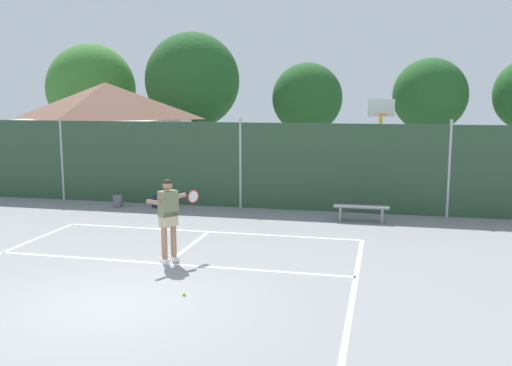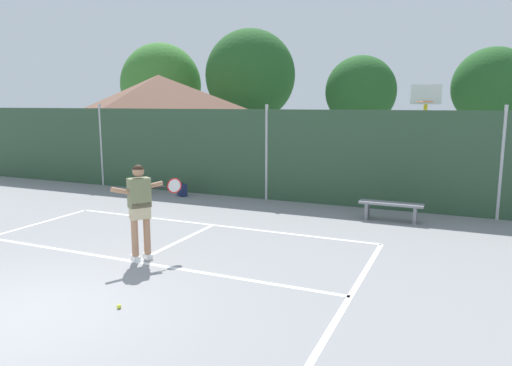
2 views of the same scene
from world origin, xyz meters
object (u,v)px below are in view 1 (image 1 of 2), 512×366
object	(u,v)px
courtside_bench	(361,210)
tennis_player	(169,213)
basketball_hoop	(380,135)
backpack_navy	(157,202)
tennis_ball	(184,294)
backpack_grey	(118,201)

from	to	relation	value
courtside_bench	tennis_player	bearing A→B (deg)	-128.11
basketball_hoop	backpack_navy	world-z (taller)	basketball_hoop
tennis_ball	backpack_navy	distance (m)	8.54
basketball_hoop	backpack_grey	bearing A→B (deg)	-160.71
tennis_player	basketball_hoop	bearing A→B (deg)	62.51
tennis_ball	backpack_navy	world-z (taller)	backpack_navy
tennis_player	tennis_ball	bearing A→B (deg)	-61.80
backpack_grey	courtside_bench	world-z (taller)	courtside_bench
backpack_grey	courtside_bench	bearing A→B (deg)	-3.37
tennis_ball	backpack_navy	xyz separation A→B (m)	(-3.75, 7.67, 0.16)
tennis_ball	tennis_player	bearing A→B (deg)	118.20
tennis_player	tennis_ball	size ratio (longest dim) A/B	28.10
tennis_player	backpack_navy	bearing A→B (deg)	115.29
basketball_hoop	tennis_player	bearing A→B (deg)	-117.49
backpack_grey	tennis_player	bearing A→B (deg)	-53.99
basketball_hoop	tennis_player	size ratio (longest dim) A/B	1.91
tennis_ball	backpack_navy	bearing A→B (deg)	116.05
tennis_player	courtside_bench	xyz separation A→B (m)	(3.97, 5.06, -0.75)
tennis_ball	backpack_grey	distance (m)	9.05
tennis_player	backpack_navy	world-z (taller)	tennis_player
tennis_ball	courtside_bench	world-z (taller)	courtside_bench
backpack_grey	courtside_bench	distance (m)	8.00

